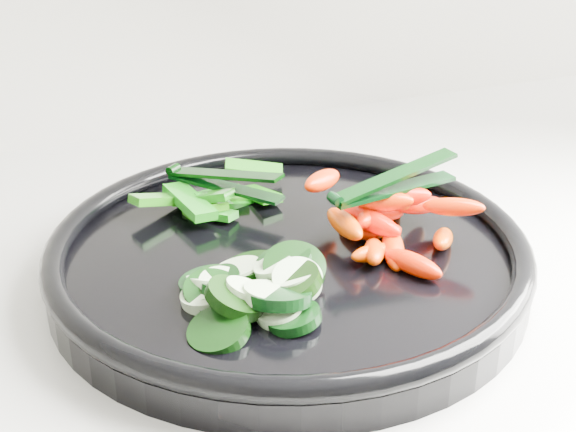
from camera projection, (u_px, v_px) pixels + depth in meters
name	position (u px, v px, depth m)	size (l,w,h in m)	color
veggie_tray	(288.00, 256.00, 0.63)	(0.44, 0.44, 0.04)	black
cucumber_pile	(248.00, 289.00, 0.56)	(0.13, 0.12, 0.04)	black
carrot_pile	(385.00, 219.00, 0.63)	(0.12, 0.16, 0.05)	#FF1D00
pepper_pile	(213.00, 199.00, 0.69)	(0.15, 0.10, 0.04)	#166609
tong_carrot	(391.00, 184.00, 0.62)	(0.11, 0.03, 0.02)	black
tong_pepper	(221.00, 180.00, 0.68)	(0.08, 0.10, 0.02)	black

